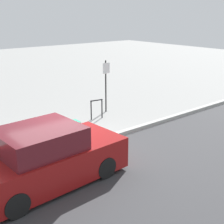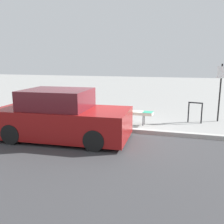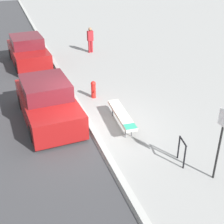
{
  "view_description": "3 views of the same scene",
  "coord_description": "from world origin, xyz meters",
  "px_view_note": "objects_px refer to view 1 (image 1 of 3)",
  "views": [
    {
      "loc": [
        -4.42,
        -7.99,
        4.26
      ],
      "look_at": [
        1.86,
        -0.28,
        1.08
      ],
      "focal_mm": 50.0,
      "sensor_mm": 36.0,
      "label": 1
    },
    {
      "loc": [
        2.44,
        -8.13,
        2.41
      ],
      "look_at": [
        -0.03,
        0.37,
        0.59
      ],
      "focal_mm": 40.0,
      "sensor_mm": 36.0,
      "label": 2
    },
    {
      "loc": [
        9.38,
        -2.53,
        5.96
      ],
      "look_at": [
        0.57,
        0.62,
        0.84
      ],
      "focal_mm": 50.0,
      "sensor_mm": 36.0,
      "label": 3
    }
  ],
  "objects_px": {
    "bench": "(50,129)",
    "parked_car_near": "(45,159)",
    "bike_rack": "(97,107)",
    "sign_post": "(106,81)"
  },
  "relations": [
    {
      "from": "bench",
      "to": "bike_rack",
      "type": "xyz_separation_m",
      "value": [
        2.66,
        0.9,
        0.04
      ]
    },
    {
      "from": "parked_car_near",
      "to": "bike_rack",
      "type": "bearing_deg",
      "value": 36.3
    },
    {
      "from": "bench",
      "to": "parked_car_near",
      "type": "relative_size",
      "value": 0.55
    },
    {
      "from": "bike_rack",
      "to": "sign_post",
      "type": "relative_size",
      "value": 0.36
    },
    {
      "from": "bench",
      "to": "parked_car_near",
      "type": "distance_m",
      "value": 2.81
    },
    {
      "from": "bike_rack",
      "to": "parked_car_near",
      "type": "xyz_separation_m",
      "value": [
        -4.07,
        -3.32,
        0.19
      ]
    },
    {
      "from": "bench",
      "to": "parked_car_near",
      "type": "bearing_deg",
      "value": -116.63
    },
    {
      "from": "bike_rack",
      "to": "sign_post",
      "type": "height_order",
      "value": "sign_post"
    },
    {
      "from": "bike_rack",
      "to": "sign_post",
      "type": "bearing_deg",
      "value": 29.94
    },
    {
      "from": "parked_car_near",
      "to": "bench",
      "type": "bearing_deg",
      "value": 56.84
    }
  ]
}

